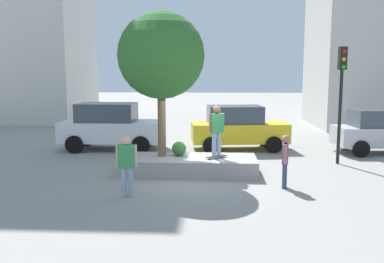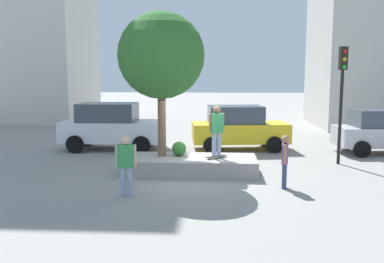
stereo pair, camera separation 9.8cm
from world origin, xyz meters
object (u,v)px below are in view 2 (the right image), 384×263
at_px(plaza_tree, 161,56).
at_px(bystander_watching, 126,161).
at_px(police_car, 112,126).
at_px(sedan_parked, 383,131).
at_px(traffic_light_corner, 342,85).
at_px(planter_ledge, 192,165).
at_px(taxi_cab, 239,127).
at_px(skateboard, 216,157).
at_px(skateboarder, 217,127).
at_px(passerby_with_bag, 285,158).

height_order(plaza_tree, bystander_watching, plaza_tree).
bearing_deg(police_car, plaza_tree, -55.66).
distance_m(sedan_parked, traffic_light_corner, 3.95).
height_order(planter_ledge, traffic_light_corner, traffic_light_corner).
xyz_separation_m(taxi_cab, bystander_watching, (-3.49, -7.50, 0.00)).
bearing_deg(skateboard, bystander_watching, -132.99).
distance_m(plaza_tree, skateboard, 3.91).
height_order(sedan_parked, traffic_light_corner, traffic_light_corner).
bearing_deg(skateboarder, skateboard, 26.57).
bearing_deg(skateboard, skateboarder, -153.43).
bearing_deg(planter_ledge, police_car, 131.88).
distance_m(skateboarder, police_car, 6.58).
xyz_separation_m(traffic_light_corner, passerby_with_bag, (-2.60, -3.57, -2.09)).
distance_m(skateboard, bystander_watching, 3.72).
bearing_deg(plaza_tree, passerby_with_bag, -25.27).
height_order(planter_ledge, skateboard, skateboard).
bearing_deg(sedan_parked, traffic_light_corner, -137.60).
height_order(taxi_cab, sedan_parked, taxi_cab).
bearing_deg(planter_ledge, passerby_with_bag, -30.13).
relative_size(planter_ledge, skateboarder, 2.56).
distance_m(passerby_with_bag, bystander_watching, 4.71).
height_order(skateboarder, traffic_light_corner, traffic_light_corner).
bearing_deg(sedan_parked, skateboard, -149.13).
relative_size(taxi_cab, passerby_with_bag, 2.76).
distance_m(skateboarder, bystander_watching, 3.75).
height_order(passerby_with_bag, bystander_watching, bystander_watching).
relative_size(traffic_light_corner, passerby_with_bag, 2.73).
height_order(police_car, taxi_cab, police_car).
bearing_deg(traffic_light_corner, bystander_watching, -146.76).
xyz_separation_m(plaza_tree, bystander_watching, (-0.61, -3.00, -3.02)).
xyz_separation_m(police_car, taxi_cab, (5.74, 0.31, -0.06)).
bearing_deg(skateboarder, planter_ledge, 172.30).
xyz_separation_m(skateboard, police_car, (-4.77, 4.49, 0.45)).
xyz_separation_m(sedan_parked, passerby_with_bag, (-5.09, -5.84, -0.03)).
relative_size(plaza_tree, traffic_light_corner, 1.12).
xyz_separation_m(skateboard, sedan_parked, (7.15, 4.27, 0.34)).
distance_m(sedan_parked, passerby_with_bag, 7.75).
bearing_deg(taxi_cab, plaza_tree, -122.63).
bearing_deg(taxi_cab, skateboarder, -101.47).
bearing_deg(plaza_tree, police_car, 124.34).
height_order(plaza_tree, sedan_parked, plaza_tree).
relative_size(taxi_cab, sedan_parked, 1.06).
bearing_deg(traffic_light_corner, police_car, 165.19).
bearing_deg(bystander_watching, passerby_with_bag, 13.93).
height_order(traffic_light_corner, passerby_with_bag, traffic_light_corner).
relative_size(police_car, taxi_cab, 1.02).
height_order(skateboard, passerby_with_bag, passerby_with_bag).
xyz_separation_m(skateboard, taxi_cab, (0.97, 4.80, 0.38)).
distance_m(skateboard, sedan_parked, 8.33).
bearing_deg(traffic_light_corner, plaza_tree, -165.49).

